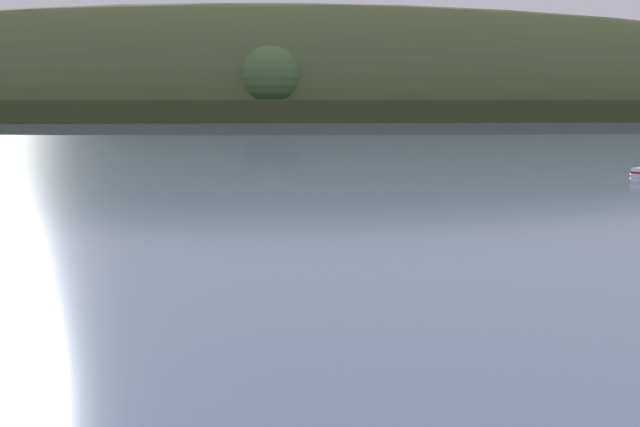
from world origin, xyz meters
TOP-DOWN VIEW (x-y plane):
  - far_shoreline_hill at (1.08, 239.40)m, footprint 485.90×79.68m

SIDE VIEW (x-z plane):
  - far_shoreline_hill at x=1.08m, z-range -29.50..30.01m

